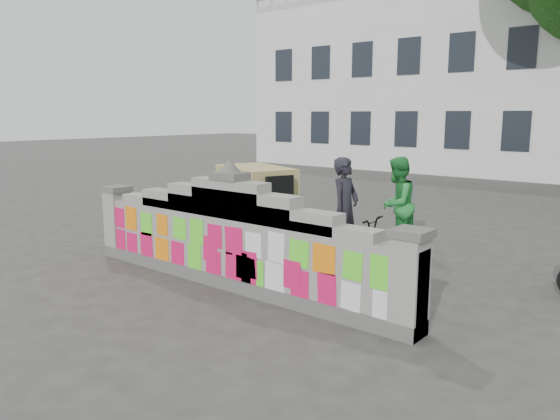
{
  "coord_description": "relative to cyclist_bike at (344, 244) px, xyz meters",
  "views": [
    {
      "loc": [
        5.86,
        -5.8,
        2.66
      ],
      "look_at": [
        0.16,
        1.0,
        1.1
      ],
      "focal_mm": 35.0,
      "sensor_mm": 36.0,
      "label": 1
    }
  ],
  "objects": [
    {
      "name": "cyclist_bike",
      "position": [
        0.0,
        0.0,
        0.0
      ],
      "size": [
        1.97,
        0.81,
        1.01
      ],
      "primitive_type": "imported",
      "rotation": [
        0.0,
        0.0,
        1.64
      ],
      "color": "black",
      "rests_on": "ground"
    },
    {
      "name": "parapet_wall",
      "position": [
        -0.95,
        -1.74,
        0.24
      ],
      "size": [
        6.48,
        0.44,
        2.01
      ],
      "color": "#4C4C49",
      "rests_on": "ground"
    },
    {
      "name": "pedestrian",
      "position": [
        -0.1,
        1.98,
        0.42
      ],
      "size": [
        0.75,
        0.93,
        1.85
      ],
      "primitive_type": "imported",
      "rotation": [
        0.0,
        0.0,
        -1.52
      ],
      "color": "#268E39",
      "rests_on": "ground"
    },
    {
      "name": "rickshaw_left",
      "position": [
        -3.59,
        1.77,
        0.25
      ],
      "size": [
        2.71,
        1.97,
        1.46
      ],
      "rotation": [
        0.0,
        0.0,
        -0.38
      ],
      "color": "#113414",
      "rests_on": "ground"
    },
    {
      "name": "cyclist_rider",
      "position": [
        0.0,
        0.0,
        0.35
      ],
      "size": [
        0.46,
        0.65,
        1.72
      ],
      "primitive_type": "imported",
      "rotation": [
        0.0,
        0.0,
        1.64
      ],
      "color": "black",
      "rests_on": "ground"
    },
    {
      "name": "building",
      "position": [
        -7.95,
        20.25,
        3.51
      ],
      "size": [
        16.0,
        10.0,
        8.9
      ],
      "color": "silver",
      "rests_on": "ground"
    },
    {
      "name": "ground",
      "position": [
        -0.95,
        -1.73,
        -0.51
      ],
      "size": [
        100.0,
        100.0,
        0.0
      ],
      "primitive_type": "plane",
      "color": "#383533",
      "rests_on": "ground"
    }
  ]
}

